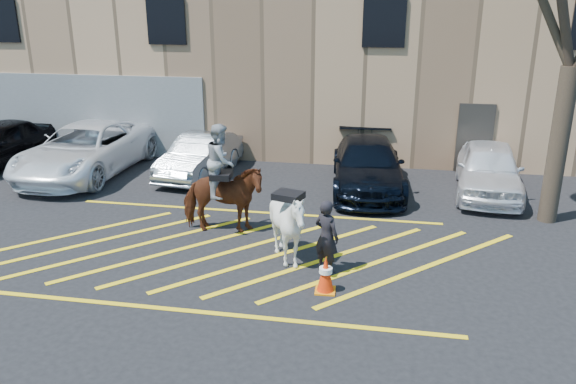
% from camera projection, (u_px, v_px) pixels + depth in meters
% --- Properties ---
extents(ground, '(90.00, 90.00, 0.00)m').
position_uv_depth(ground, '(232.00, 247.00, 12.54)').
color(ground, black).
rests_on(ground, ground).
extents(car_white_pickup, '(2.74, 5.72, 1.57)m').
position_uv_depth(car_white_pickup, '(86.00, 150.00, 17.59)').
color(car_white_pickup, white).
rests_on(car_white_pickup, ground).
extents(car_silver_sedan, '(1.85, 4.02, 1.28)m').
position_uv_depth(car_silver_sedan, '(200.00, 155.00, 17.50)').
color(car_silver_sedan, '#91999F').
rests_on(car_silver_sedan, ground).
extents(car_blue_suv, '(2.41, 5.03, 1.41)m').
position_uv_depth(car_blue_suv, '(368.00, 165.00, 16.23)').
color(car_blue_suv, black).
rests_on(car_blue_suv, ground).
extents(car_white_suv, '(2.12, 4.41, 1.45)m').
position_uv_depth(car_white_suv, '(489.00, 169.00, 15.78)').
color(car_white_suv, white).
rests_on(car_white_suv, ground).
extents(handler, '(0.66, 0.60, 1.52)m').
position_uv_depth(handler, '(327.00, 236.00, 11.17)').
color(handler, black).
rests_on(handler, ground).
extents(warehouse, '(32.42, 10.20, 7.30)m').
position_uv_depth(warehouse, '(309.00, 42.00, 22.54)').
color(warehouse, tan).
rests_on(warehouse, ground).
extents(hatching_zone, '(12.60, 5.12, 0.01)m').
position_uv_depth(hatching_zone, '(229.00, 252.00, 12.26)').
color(hatching_zone, yellow).
rests_on(hatching_zone, ground).
extents(mounted_bay, '(2.04, 1.06, 2.61)m').
position_uv_depth(mounted_bay, '(222.00, 190.00, 13.00)').
color(mounted_bay, '#612E17').
rests_on(mounted_bay, ground).
extents(saddled_white, '(1.72, 1.84, 1.68)m').
position_uv_depth(saddled_white, '(288.00, 226.00, 11.49)').
color(saddled_white, silver).
rests_on(saddled_white, ground).
extents(traffic_cone, '(0.40, 0.40, 0.73)m').
position_uv_depth(traffic_cone, '(326.00, 274.00, 10.50)').
color(traffic_cone, orange).
rests_on(traffic_cone, ground).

